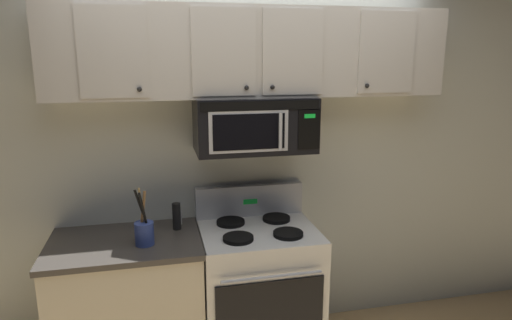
{
  "coord_description": "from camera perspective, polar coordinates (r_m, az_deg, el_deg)",
  "views": [
    {
      "loc": [
        -0.62,
        -2.25,
        2.0
      ],
      "look_at": [
        0.0,
        0.49,
        1.35
      ],
      "focal_mm": 31.45,
      "sensor_mm": 36.0,
      "label": 1
    }
  ],
  "objects": [
    {
      "name": "pepper_mill",
      "position": [
        2.98,
        -10.06,
        -7.06
      ],
      "size": [
        0.05,
        0.05,
        0.18
      ],
      "primitive_type": "cylinder",
      "color": "black",
      "rests_on": "counter_segment"
    },
    {
      "name": "stove_range",
      "position": [
        3.15,
        0.28,
        -16.11
      ],
      "size": [
        0.76,
        0.69,
        1.12
      ],
      "color": "white",
      "rests_on": "ground_plane"
    },
    {
      "name": "salt_shaker",
      "position": [
        3.08,
        -9.87,
        -7.24
      ],
      "size": [
        0.05,
        0.05,
        0.09
      ],
      "color": "white",
      "rests_on": "counter_segment"
    },
    {
      "name": "counter_segment",
      "position": [
        3.11,
        -15.78,
        -17.43
      ],
      "size": [
        0.93,
        0.65,
        0.9
      ],
      "color": "beige",
      "rests_on": "ground_plane"
    },
    {
      "name": "utensil_crock_blue",
      "position": [
        2.79,
        -14.03,
        -8.74
      ],
      "size": [
        0.11,
        0.11,
        0.36
      ],
      "color": "#384C9E",
      "rests_on": "counter_segment"
    },
    {
      "name": "back_wall",
      "position": [
        3.17,
        -1.2,
        1.2
      ],
      "size": [
        5.2,
        0.1,
        2.7
      ],
      "primitive_type": "cube",
      "color": "silver",
      "rests_on": "ground_plane"
    },
    {
      "name": "over_range_microwave",
      "position": [
        2.89,
        -0.23,
        4.57
      ],
      "size": [
        0.76,
        0.43,
        0.35
      ],
      "color": "black"
    },
    {
      "name": "upper_cabinets",
      "position": [
        2.89,
        -0.37,
        13.51
      ],
      "size": [
        2.5,
        0.36,
        0.55
      ],
      "color": "#BCB7AD"
    }
  ]
}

